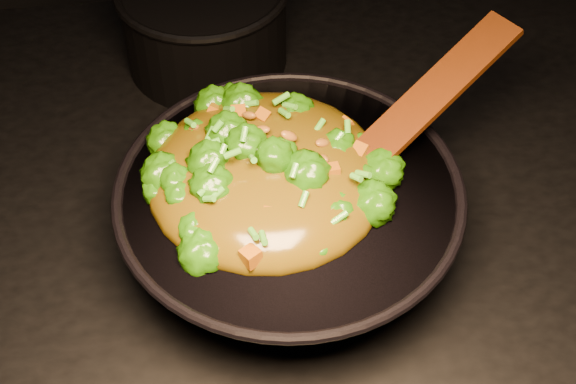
{
  "coord_description": "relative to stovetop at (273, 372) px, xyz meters",
  "views": [
    {
      "loc": [
        -0.06,
        -0.67,
        1.67
      ],
      "look_at": [
        0.02,
        -0.07,
        0.99
      ],
      "focal_mm": 50.0,
      "sensor_mm": 36.0,
      "label": 1
    }
  ],
  "objects": [
    {
      "name": "stovetop",
      "position": [
        0.0,
        0.0,
        0.0
      ],
      "size": [
        1.2,
        0.9,
        0.9
      ],
      "primitive_type": "cube",
      "color": "black",
      "rests_on": "ground"
    },
    {
      "name": "back_pot",
      "position": [
        -0.06,
        0.28,
        0.52
      ],
      "size": [
        0.31,
        0.31,
        0.13
      ],
      "primitive_type": "cylinder",
      "rotation": [
        0.0,
        0.0,
        0.43
      ],
      "color": "black",
      "rests_on": "stovetop"
    },
    {
      "name": "stir_fry",
      "position": [
        -0.01,
        -0.07,
        0.6
      ],
      "size": [
        0.31,
        0.31,
        0.09
      ],
      "primitive_type": null,
      "rotation": [
        0.0,
        0.0,
        -0.18
      ],
      "color": "#266807",
      "rests_on": "wok"
    },
    {
      "name": "spatula",
      "position": [
        0.16,
        -0.03,
        0.61
      ],
      "size": [
        0.27,
        0.19,
        0.12
      ],
      "primitive_type": "cube",
      "rotation": [
        0.0,
        -0.38,
        0.56
      ],
      "color": "#3E1805",
      "rests_on": "wok"
    },
    {
      "name": "wok",
      "position": [
        0.02,
        -0.08,
        0.5
      ],
      "size": [
        0.42,
        0.42,
        0.11
      ],
      "primitive_type": null,
      "rotation": [
        0.0,
        0.0,
        0.13
      ],
      "color": "black",
      "rests_on": "stovetop"
    }
  ]
}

